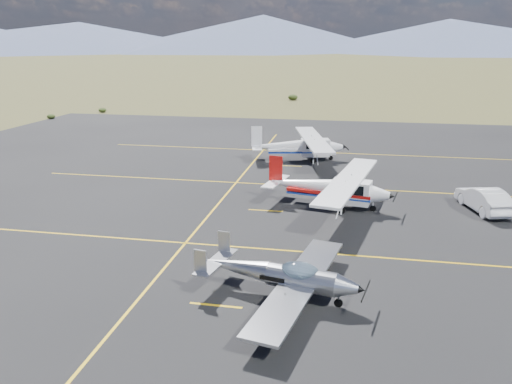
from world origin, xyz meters
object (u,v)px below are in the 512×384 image
at_px(aircraft_low_wing, 284,276).
at_px(sedan, 484,199).
at_px(aircraft_cessna, 330,187).
at_px(aircraft_plain, 299,145).

xyz_separation_m(aircraft_low_wing, sedan, (9.93, 12.14, -0.17)).
xyz_separation_m(aircraft_cessna, aircraft_plain, (-2.99, 11.56, 0.04)).
bearing_deg(aircraft_plain, sedan, -55.53).
bearing_deg(aircraft_cessna, sedan, 16.73).
bearing_deg(aircraft_low_wing, sedan, 62.25).
height_order(aircraft_cessna, aircraft_plain, aircraft_plain).
distance_m(aircraft_cessna, aircraft_plain, 11.94).
bearing_deg(aircraft_low_wing, aircraft_cessna, 95.53).
relative_size(aircraft_low_wing, aircraft_cessna, 0.78).
bearing_deg(sedan, aircraft_cessna, -9.86).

